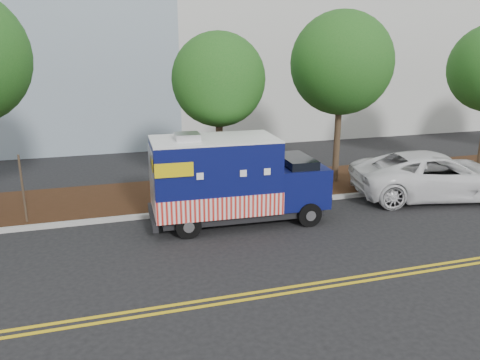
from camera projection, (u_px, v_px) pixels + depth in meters
name	position (u px, v px, depth m)	size (l,w,h in m)	color
ground	(186.00, 229.00, 15.05)	(120.00, 120.00, 0.00)	black
curb	(178.00, 213.00, 16.31)	(120.00, 0.18, 0.15)	#9E9E99
mulch_strip	(169.00, 195.00, 18.25)	(120.00, 4.00, 0.15)	black
centerline_near	(220.00, 298.00, 10.95)	(120.00, 0.10, 0.01)	gold
centerline_far	(223.00, 303.00, 10.72)	(120.00, 0.10, 0.01)	gold
tree_b	(219.00, 80.00, 16.77)	(3.38, 3.38, 6.21)	#38281C
tree_c	(341.00, 63.00, 18.55)	(4.09, 4.09, 7.07)	#38281C
sign_post	(23.00, 191.00, 15.00)	(0.06, 0.06, 2.40)	#473828
food_truck	(230.00, 182.00, 15.28)	(5.93, 2.43, 3.08)	black
white_car	(436.00, 175.00, 18.00)	(2.91, 6.32, 1.76)	white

